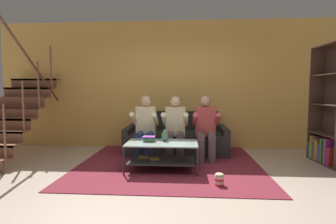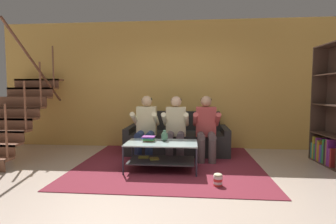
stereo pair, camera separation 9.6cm
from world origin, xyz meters
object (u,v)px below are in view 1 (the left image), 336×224
Objects in this scene: vase at (165,136)px; popcorn_tub at (219,179)px; couch at (176,139)px; book_stack at (149,139)px; person_seated_left at (145,125)px; person_seated_right at (206,125)px; coffee_table at (162,151)px; person_seated_middle at (175,125)px; bookshelf at (330,122)px.

vase is 1.23m from popcorn_tub.
book_stack is at bearing -108.28° from couch.
person_seated_left is 1.16m from person_seated_right.
coffee_table is 0.30m from book_stack.
person_seated_right is 0.97m from vase.
person_seated_left is at bearing 103.71° from book_stack.
popcorn_tub is at bearing -38.19° from coffee_table.
person_seated_middle is at bearing 58.50° from book_stack.
person_seated_right reaches higher than person_seated_middle.
bookshelf is (2.98, 0.61, 0.45)m from coffee_table.
person_seated_middle is 1.04× the size of coffee_table.
couch reaches higher than book_stack.
popcorn_tub is at bearing -48.65° from person_seated_left.
person_seated_right is 0.57× the size of bookshelf.
vase is (-0.15, -1.21, 0.27)m from couch.
vase is at bearing -97.06° from couch.
book_stack is 0.10× the size of bookshelf.
person_seated_middle is 1.67m from popcorn_tub.
couch is at bearing 71.72° from book_stack.
bookshelf is at bearing 11.56° from coffee_table.
person_seated_middle is 0.66m from vase.
couch is 2.11m from popcorn_tub.
coffee_table is 0.55× the size of bookshelf.
popcorn_tub is (0.86, -0.68, -0.22)m from coffee_table.
vase is at bearing -139.14° from person_seated_right.
bookshelf reaches higher than book_stack.
vase is at bearing -103.36° from person_seated_middle.
person_seated_middle is at bearing 115.27° from popcorn_tub.
bookshelf is at bearing -2.66° from person_seated_middle.
book_stack is at bearing -76.29° from person_seated_left.
person_seated_middle is at bearing -90.00° from couch.
person_seated_right is at bearing 176.64° from bookshelf.
person_seated_right is 6.64× the size of popcorn_tub.
person_seated_left is at bearing 124.28° from vase.
couch is 1.25m from vase.
coffee_table is at bearing -104.62° from person_seated_middle.
popcorn_tub is (1.08, -0.74, -0.42)m from book_stack.
vase is at bearing 136.09° from popcorn_tub.
coffee_table is 3.08m from bookshelf.
person_seated_left is at bearing 131.35° from popcorn_tub.
vase is 2.99m from bookshelf.
popcorn_tub is (1.25, -1.42, -0.57)m from person_seated_left.
coffee_table is (-0.77, -0.74, -0.35)m from person_seated_right.
person_seated_right reaches higher than vase.
person_seated_right is at bearing 43.80° from coffee_table.
coffee_table is at bearing -16.13° from book_stack.
person_seated_middle is 5.42× the size of book_stack.
person_seated_middle is at bearing -179.95° from person_seated_right.
bookshelf is at bearing -14.21° from couch.
person_seated_right is 6.60× the size of vase.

